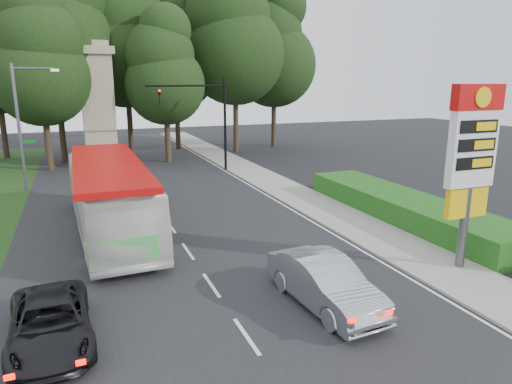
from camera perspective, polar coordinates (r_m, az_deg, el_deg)
name	(u,v)px	position (r m, az deg, el deg)	size (l,w,h in m)	color
ground	(253,346)	(12.95, -0.40, -18.73)	(120.00, 120.00, 0.00)	black
road_surface	(167,222)	(23.58, -11.04, -3.65)	(14.00, 80.00, 0.02)	black
sidewalk_right	(315,204)	(26.35, 7.41, -1.54)	(3.00, 80.00, 0.12)	gray
hedge	(405,208)	(24.69, 18.08, -1.87)	(3.00, 14.00, 1.20)	#164E14
gas_station_pylon	(472,153)	(18.09, 25.39, 4.46)	(2.10, 0.45, 6.85)	#59595E
traffic_signal_mast	(208,111)	(35.59, -5.97, 9.99)	(6.10, 0.35, 7.20)	black
streetlight_signs	(22,122)	(32.44, -27.20, 7.79)	(2.75, 0.98, 8.00)	#59595E
monument	(98,104)	(40.28, -19.15, 10.36)	(3.00, 3.00, 10.05)	gray
tree_center_left	(51,17)	(43.50, -24.29, 19.28)	(10.08, 10.08, 19.80)	#2D2116
tree_center_right	(124,35)	(45.64, -16.14, 18.33)	(9.24, 9.24, 18.15)	#2D2116
tree_east_near	(175,53)	(48.30, -10.13, 16.76)	(8.12, 8.12, 15.95)	#2D2116
tree_east_mid	(235,33)	(45.91, -2.66, 19.22)	(9.52, 9.52, 18.70)	#2D2116
tree_far_east	(274,47)	(49.51, 2.31, 17.65)	(8.68, 8.68, 17.05)	#2D2116
tree_monument_left	(39,57)	(39.28, -25.51, 14.97)	(7.28, 7.28, 14.30)	#2D2116
tree_monument_right	(164,68)	(40.39, -11.38, 14.97)	(6.72, 6.72, 13.20)	#2D2116
transit_bus	(109,198)	(22.10, -17.85, -0.68)	(2.86, 12.21, 3.40)	white
sedan_silver	(325,283)	(14.75, 8.61, -11.13)	(1.66, 4.77, 1.57)	#A8AAB0
suv_charcoal	(50,323)	(13.89, -24.32, -14.67)	(2.08, 4.51, 1.25)	black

